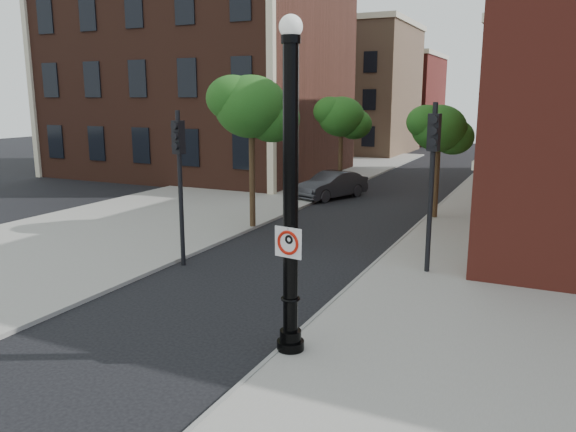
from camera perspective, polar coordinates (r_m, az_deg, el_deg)
The scene contains 16 objects.
ground at distance 13.75m, azimuth -7.76°, elevation -11.28°, with size 120.00×120.00×0.00m, color black.
sidewalk_right at distance 21.25m, azimuth 21.79°, elevation -3.48°, with size 8.00×60.00×0.12m, color gray.
sidewalk_left at distance 33.15m, azimuth -3.95°, elevation 2.66°, with size 10.00×50.00×0.12m, color gray.
curb_edge at distance 21.79m, azimuth 11.39°, elevation -2.44°, with size 0.10×60.00×0.14m, color gray.
victorian_building at distance 41.60m, azimuth -8.74°, elevation 16.44°, with size 18.60×14.60×17.95m.
bg_building_tan_a at distance 57.75m, azimuth 6.21°, elevation 12.49°, with size 12.00×12.00×12.00m, color #987153.
bg_building_red at distance 71.12m, azimuth 9.97°, elevation 11.47°, with size 12.00×12.00×10.00m, color maroon.
lamppost at distance 11.38m, azimuth 0.27°, elevation 0.85°, with size 0.59×0.59×6.95m.
no_parking_sign at distance 11.36m, azimuth 0.02°, elevation -2.69°, with size 0.63×0.14×0.64m.
parked_car at distance 30.65m, azimuth 4.46°, elevation 3.16°, with size 1.54×4.42×1.46m, color #2D2E32.
traffic_signal_left at distance 18.15m, azimuth -11.00°, elevation 5.33°, with size 0.34×0.42×5.01m.
traffic_signal_right at distance 17.31m, azimuth 14.47°, elevation 5.45°, with size 0.36×0.44×5.27m.
utility_pole at distance 20.24m, azimuth 18.81°, elevation 3.08°, with size 0.10×0.10×5.00m, color #999999.
street_tree_a at distance 22.98m, azimuth -3.60°, elevation 10.86°, with size 3.49×3.15×6.29m.
street_tree_b at distance 31.32m, azimuth 5.52°, elevation 9.90°, with size 3.02×2.73×5.45m.
street_tree_c at distance 25.67m, azimuth 15.18°, elevation 8.47°, with size 2.83×2.56×5.10m.
Camera 1 is at (6.99, -10.54, 5.40)m, focal length 35.00 mm.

